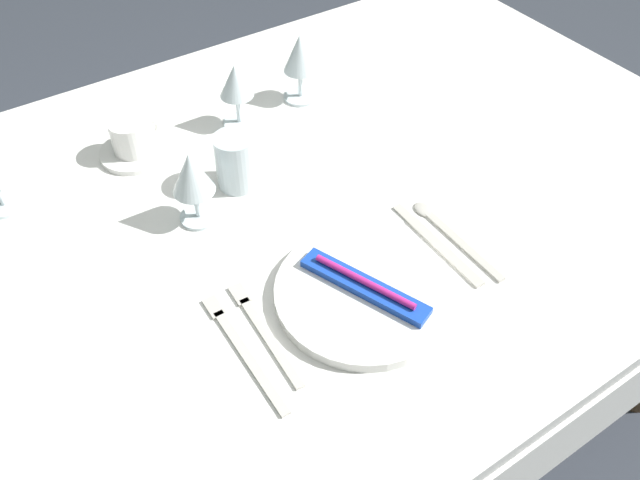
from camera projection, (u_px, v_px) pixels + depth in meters
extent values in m
plane|color=#383D47|center=(282.00, 424.00, 1.64)|extent=(6.00, 6.00, 0.00)
cube|color=white|center=(264.00, 219.00, 1.12)|extent=(1.80, 1.10, 0.04)
cube|color=white|center=(150.00, 117.00, 1.52)|extent=(1.80, 0.01, 0.18)
cylinder|color=brown|center=(426.00, 120.00, 1.96)|extent=(0.07, 0.07, 0.70)
cylinder|color=white|center=(364.00, 293.00, 0.97)|extent=(0.27, 0.27, 0.02)
cube|color=blue|center=(364.00, 286.00, 0.96)|extent=(0.11, 0.21, 0.01)
cylinder|color=#CC268C|center=(365.00, 281.00, 0.95)|extent=(0.07, 0.16, 0.01)
cube|color=beige|center=(271.00, 341.00, 0.92)|extent=(0.02, 0.18, 0.00)
cube|color=beige|center=(240.00, 294.00, 0.98)|extent=(0.02, 0.04, 0.00)
cube|color=beige|center=(250.00, 361.00, 0.90)|extent=(0.02, 0.20, 0.00)
cube|color=beige|center=(214.00, 307.00, 0.96)|extent=(0.02, 0.04, 0.00)
cube|color=beige|center=(444.00, 251.00, 1.04)|extent=(0.02, 0.17, 0.00)
cube|color=beige|center=(406.00, 215.00, 1.10)|extent=(0.02, 0.06, 0.00)
cube|color=beige|center=(463.00, 245.00, 1.05)|extent=(0.02, 0.18, 0.00)
ellipsoid|color=beige|center=(424.00, 210.00, 1.11)|extent=(0.03, 0.04, 0.01)
cylinder|color=white|center=(135.00, 152.00, 1.22)|extent=(0.13, 0.13, 0.01)
cylinder|color=white|center=(131.00, 136.00, 1.19)|extent=(0.07, 0.07, 0.06)
torus|color=white|center=(149.00, 128.00, 1.20)|extent=(0.04, 0.01, 0.04)
cylinder|color=silver|center=(240.00, 122.00, 1.29)|extent=(0.07, 0.07, 0.01)
cylinder|color=silver|center=(238.00, 108.00, 1.26)|extent=(0.01, 0.01, 0.06)
cone|color=silver|center=(235.00, 80.00, 1.22)|extent=(0.07, 0.07, 0.06)
cylinder|color=silver|center=(5.00, 205.00, 1.12)|extent=(0.07, 0.07, 0.01)
cylinder|color=silver|center=(199.00, 217.00, 1.10)|extent=(0.07, 0.07, 0.01)
cylinder|color=silver|center=(197.00, 203.00, 1.07)|extent=(0.01, 0.01, 0.06)
cone|color=silver|center=(191.00, 173.00, 1.03)|extent=(0.07, 0.07, 0.07)
cylinder|color=silver|center=(301.00, 97.00, 1.35)|extent=(0.07, 0.07, 0.01)
cylinder|color=silver|center=(300.00, 83.00, 1.33)|extent=(0.01, 0.01, 0.06)
cone|color=silver|center=(300.00, 53.00, 1.28)|extent=(0.07, 0.07, 0.08)
cylinder|color=silver|center=(239.00, 160.00, 1.13)|extent=(0.07, 0.07, 0.10)
cylinder|color=#C68C1E|center=(240.00, 169.00, 1.14)|extent=(0.07, 0.07, 0.06)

